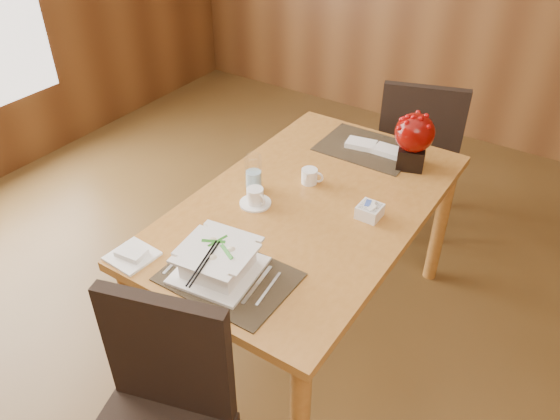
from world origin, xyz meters
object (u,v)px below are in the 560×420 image
Objects in this scene: coffee_cup at (255,198)px; creamer_jug at (309,176)px; berry_decor at (414,138)px; bread_plate at (132,256)px; far_chair at (417,149)px; soup_setting at (218,261)px; sugar_caddy at (370,211)px; dining_table at (308,221)px; water_glass at (253,173)px; near_chair at (158,419)px.

coffee_cup is 0.29m from creamer_jug.
bread_plate is at bearing -117.31° from berry_decor.
berry_decor is (0.32, 0.37, 0.12)m from creamer_jug.
far_chair reaches higher than creamer_jug.
creamer_jug reaches higher than bread_plate.
soup_setting is at bearing -104.94° from berry_decor.
bread_plate is 1.77m from far_chair.
sugar_caddy is 1.02m from far_chair.
far_chair is (0.10, 1.03, -0.11)m from dining_table.
sugar_caddy is (0.26, 0.05, 0.12)m from dining_table.
far_chair is at bearing 76.49° from coffee_cup.
water_glass reaches higher than creamer_jug.
dining_table is 5.67× the size of berry_decor.
far_chair is (0.04, 2.04, 0.01)m from near_chair.
coffee_cup is 0.56m from bread_plate.
berry_decor is at bearing 48.48° from water_glass.
coffee_cup is 0.94m from near_chair.
berry_decor is 0.28× the size of near_chair.
soup_setting is 1.10m from berry_decor.
sugar_caddy is at bearing 56.30° from soup_setting.
soup_setting is 0.34m from bread_plate.
dining_table is 9.53× the size of bread_plate.
near_chair is (-0.18, -1.52, -0.36)m from berry_decor.
creamer_jug reaches higher than sugar_caddy.
creamer_jug is at bearing 60.93° from far_chair.
dining_table is 0.29m from sugar_caddy.
sugar_caddy is at bearing 10.49° from water_glass.
berry_decor reaches higher than coffee_cup.
coffee_cup reaches higher than bread_plate.
water_glass is 0.63× the size of berry_decor.
near_chair is (0.14, -1.14, -0.25)m from creamer_jug.
soup_setting is 0.44m from coffee_cup.
coffee_cup is at bearing -144.02° from dining_table.
soup_setting is at bearing 66.93° from far_chair.
soup_setting reaches higher than sugar_caddy.
berry_decor is (0.24, 0.51, 0.25)m from dining_table.
coffee_cup reaches higher than sugar_caddy.
water_glass is at bearing -169.51° from sugar_caddy.
coffee_cup is (-0.14, 0.42, -0.02)m from soup_setting.
sugar_caddy is 1.10m from near_chair.
soup_setting is at bearing -99.46° from creamer_jug.
coffee_cup reaches higher than creamer_jug.
near_chair reaches higher than dining_table.
bread_plate is (-0.18, -0.53, -0.03)m from coffee_cup.
dining_table is at bearing 66.65° from far_chair.
creamer_jug is (-0.04, 0.68, -0.02)m from soup_setting.
dining_table is 4.83× the size of soup_setting.
dining_table is 16.24× the size of creamer_jug.
berry_decor is (-0.02, 0.46, 0.12)m from sugar_caddy.
sugar_caddy is 0.10× the size of near_chair.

